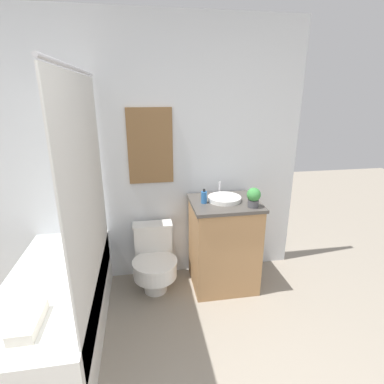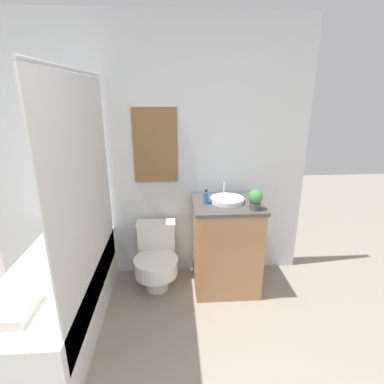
# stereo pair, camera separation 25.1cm
# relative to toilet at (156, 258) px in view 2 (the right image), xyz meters

# --- Properties ---
(wall_back) EXTENTS (3.09, 0.07, 2.50)m
(wall_back) POSITION_rel_toilet_xyz_m (-0.06, 0.29, 0.95)
(wall_back) COLOR silver
(wall_back) RESTS_ON ground_plane
(shower_area) EXTENTS (0.67, 1.56, 1.98)m
(shower_area) POSITION_rel_toilet_xyz_m (-0.75, -0.52, 0.01)
(shower_area) COLOR white
(shower_area) RESTS_ON ground_plane
(toilet) EXTENTS (0.42, 0.52, 0.63)m
(toilet) POSITION_rel_toilet_xyz_m (0.00, 0.00, 0.00)
(toilet) COLOR white
(toilet) RESTS_ON ground_plane
(vanity) EXTENTS (0.63, 0.56, 0.88)m
(vanity) POSITION_rel_toilet_xyz_m (0.67, -0.03, 0.13)
(vanity) COLOR #AD7F51
(vanity) RESTS_ON ground_plane
(sink) EXTENTS (0.31, 0.34, 0.13)m
(sink) POSITION_rel_toilet_xyz_m (0.67, -0.01, 0.59)
(sink) COLOR white
(sink) RESTS_ON vanity
(soap_bottle) EXTENTS (0.05, 0.05, 0.13)m
(soap_bottle) POSITION_rel_toilet_xyz_m (0.47, -0.04, 0.63)
(soap_bottle) COLOR #2D6BB2
(soap_bottle) RESTS_ON vanity
(potted_plant) EXTENTS (0.12, 0.12, 0.18)m
(potted_plant) POSITION_rel_toilet_xyz_m (0.87, -0.21, 0.67)
(potted_plant) COLOR #4C4C51
(potted_plant) RESTS_ON vanity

